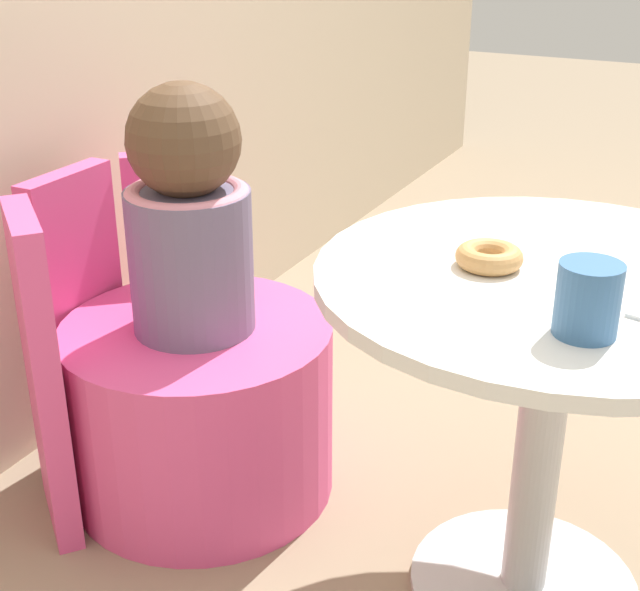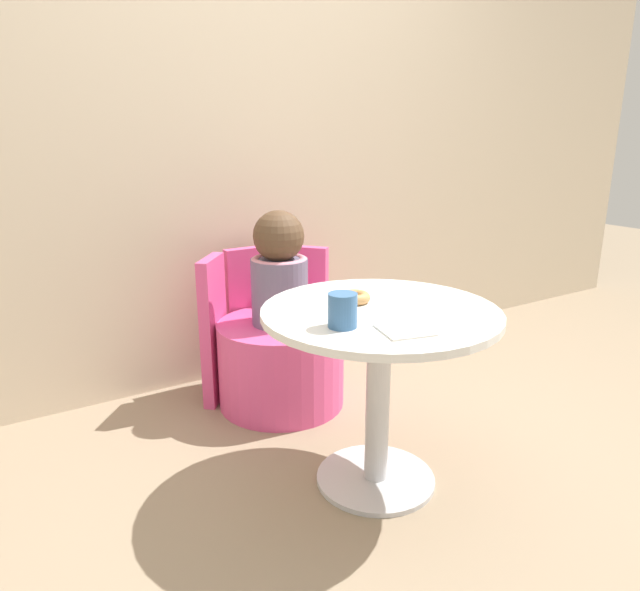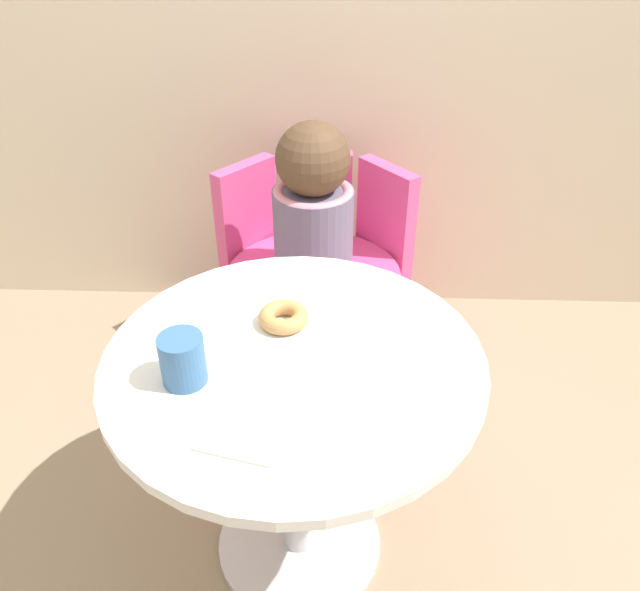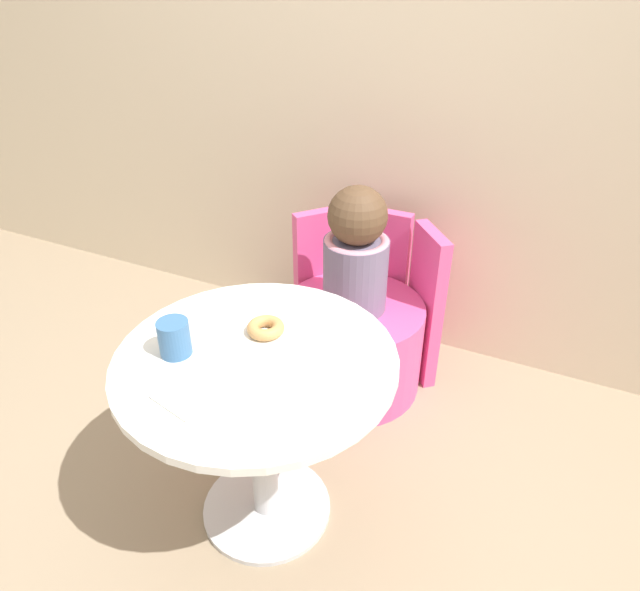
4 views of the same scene
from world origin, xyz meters
TOP-DOWN VIEW (x-y plane):
  - ground_plane at (0.00, 0.00)m, footprint 12.00×12.00m
  - back_wall at (0.00, 1.13)m, footprint 6.00×0.06m
  - round_table at (-0.01, -0.02)m, footprint 0.77×0.77m
  - tub_chair at (-0.01, 0.68)m, footprint 0.55×0.55m
  - booth_backrest at (-0.01, 0.91)m, footprint 0.65×0.24m
  - child_figure at (-0.01, 0.68)m, footprint 0.24×0.24m
  - donut at (-0.04, 0.09)m, footprint 0.11×0.11m
  - cup at (-0.21, -0.10)m, footprint 0.09×0.09m
  - paper_napkin at (-0.08, -0.22)m, footprint 0.17×0.17m

SIDE VIEW (x-z plane):
  - ground_plane at x=0.00m, z-range 0.00..0.00m
  - tub_chair at x=-0.01m, z-range 0.00..0.38m
  - booth_backrest at x=-0.01m, z-range 0.00..0.66m
  - round_table at x=-0.01m, z-range 0.16..0.79m
  - child_figure at x=-0.01m, z-range 0.37..0.85m
  - paper_napkin at x=-0.08m, z-range 0.63..0.63m
  - donut at x=-0.04m, z-range 0.63..0.66m
  - cup at x=-0.21m, z-range 0.63..0.73m
  - back_wall at x=0.00m, z-range 0.00..2.40m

